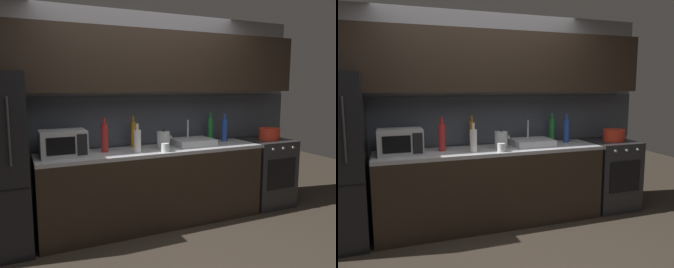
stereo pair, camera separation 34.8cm
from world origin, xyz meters
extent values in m
plane|color=#2D261E|center=(0.00, 0.00, 0.00)|extent=(10.00, 10.00, 0.00)
cube|color=slate|center=(0.00, 1.30, 1.25)|extent=(4.36, 0.10, 2.50)
cube|color=#3D424C|center=(0.00, 1.25, 1.20)|extent=(4.36, 0.01, 0.60)
cube|color=black|center=(0.00, 1.08, 1.90)|extent=(4.01, 0.34, 0.70)
cube|color=black|center=(0.00, 0.90, 0.43)|extent=(2.62, 0.60, 0.86)
cube|color=#9E9EA3|center=(0.00, 0.90, 0.88)|extent=(2.62, 0.60, 0.04)
cylinder|color=#333333|center=(-1.50, 0.55, 1.23)|extent=(0.02, 0.02, 0.61)
cube|color=#232326|center=(1.65, 0.90, 0.45)|extent=(0.60, 0.60, 0.90)
cube|color=black|center=(1.65, 0.60, 0.50)|extent=(0.45, 0.01, 0.40)
cylinder|color=#B2B2B7|center=(1.48, 0.59, 0.83)|extent=(0.03, 0.02, 0.03)
cylinder|color=#B2B2B7|center=(1.65, 0.59, 0.83)|extent=(0.03, 0.02, 0.03)
cylinder|color=#B2B2B7|center=(1.81, 0.59, 0.83)|extent=(0.03, 0.02, 0.03)
cube|color=#A8AAAF|center=(-1.01, 0.92, 1.04)|extent=(0.46, 0.34, 0.27)
cube|color=black|center=(-1.05, 0.75, 1.04)|extent=(0.28, 0.01, 0.18)
cube|color=black|center=(-0.84, 0.75, 1.04)|extent=(0.10, 0.01, 0.22)
cube|color=#ADAFB5|center=(0.52, 0.93, 0.94)|extent=(0.48, 0.38, 0.08)
cylinder|color=silver|center=(0.52, 1.06, 1.09)|extent=(0.02, 0.02, 0.22)
cylinder|color=#B7BABF|center=(0.10, 0.88, 1.00)|extent=(0.15, 0.15, 0.20)
sphere|color=black|center=(0.10, 0.88, 1.11)|extent=(0.02, 0.02, 0.02)
cone|color=#B7BABF|center=(0.20, 0.88, 1.04)|extent=(0.03, 0.03, 0.05)
cylinder|color=#234299|center=(1.04, 1.02, 1.05)|extent=(0.08, 0.08, 0.30)
cylinder|color=#234299|center=(1.04, 1.02, 1.23)|extent=(0.03, 0.03, 0.07)
cylinder|color=#B27019|center=(-0.18, 1.11, 1.05)|extent=(0.07, 0.07, 0.30)
cylinder|color=#B27019|center=(-0.18, 1.11, 1.24)|extent=(0.02, 0.02, 0.07)
cylinder|color=#1E6B2D|center=(0.87, 1.10, 1.06)|extent=(0.07, 0.07, 0.31)
cylinder|color=#1E6B2D|center=(0.87, 1.10, 1.25)|extent=(0.03, 0.03, 0.07)
cylinder|color=silver|center=(-0.25, 0.78, 1.02)|extent=(0.08, 0.08, 0.25)
cylinder|color=silver|center=(-0.25, 0.78, 1.18)|extent=(0.03, 0.03, 0.07)
cylinder|color=#A82323|center=(-0.57, 0.95, 1.05)|extent=(0.08, 0.08, 0.31)
cylinder|color=#A82323|center=(-0.57, 0.95, 1.24)|extent=(0.03, 0.03, 0.07)
cylinder|color=silver|center=(0.05, 0.70, 0.95)|extent=(0.09, 0.09, 0.09)
cylinder|color=red|center=(1.68, 0.90, 0.97)|extent=(0.28, 0.28, 0.13)
cylinder|color=red|center=(1.68, 0.90, 1.04)|extent=(0.28, 0.28, 0.02)
camera|label=1|loc=(-1.45, -2.66, 1.63)|focal=36.22mm
camera|label=2|loc=(-1.13, -2.79, 1.63)|focal=36.22mm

